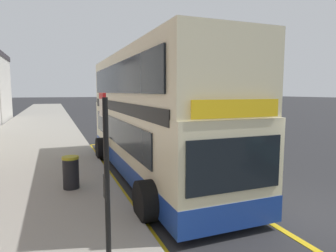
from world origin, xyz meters
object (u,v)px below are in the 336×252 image
object	(u,v)px
double_decker_bus	(151,119)
parked_car_teal_far	(117,105)
litter_bin	(71,172)
parked_car_white_distant	(113,106)
bus_stop_sign	(106,166)

from	to	relation	value
double_decker_bus	parked_car_teal_far	bearing A→B (deg)	80.14
double_decker_bus	litter_bin	xyz separation A→B (m)	(-2.91, -1.09, -1.43)
litter_bin	parked_car_teal_far	bearing A→B (deg)	76.56
parked_car_teal_far	parked_car_white_distant	distance (m)	5.37
bus_stop_sign	double_decker_bus	bearing A→B (deg)	64.48
bus_stop_sign	parked_car_teal_far	distance (m)	46.98
parked_car_teal_far	litter_bin	bearing A→B (deg)	-105.14
bus_stop_sign	parked_car_white_distant	bearing A→B (deg)	79.05
double_decker_bus	bus_stop_sign	world-z (taller)	double_decker_bus
parked_car_white_distant	litter_bin	distance (m)	37.55
double_decker_bus	bus_stop_sign	size ratio (longest dim) A/B	3.71
parked_car_white_distant	litter_bin	xyz separation A→B (m)	(-8.27, -36.63, -0.17)
parked_car_white_distant	double_decker_bus	bearing A→B (deg)	-97.22
bus_stop_sign	litter_bin	world-z (taller)	bus_stop_sign
bus_stop_sign	parked_car_teal_far	bearing A→B (deg)	78.19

